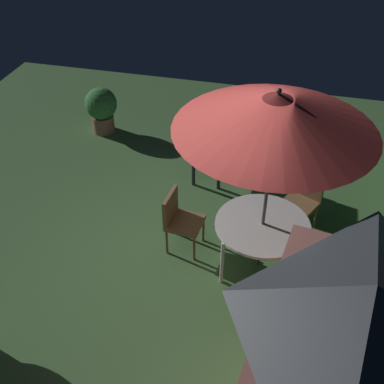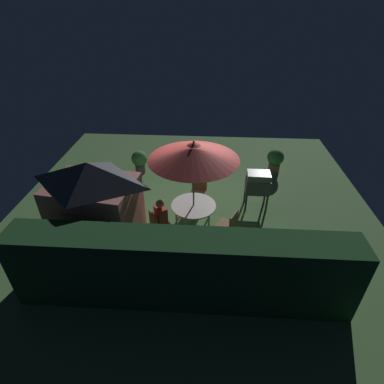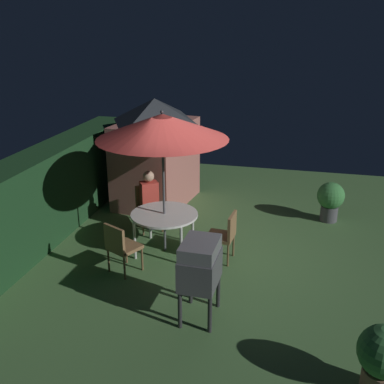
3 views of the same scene
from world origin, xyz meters
TOP-DOWN VIEW (x-y plane):
  - ground_plane at (0.00, 0.00)m, footprint 11.00×11.00m
  - garden_shed at (2.23, 1.97)m, footprint 2.26×1.77m
  - patio_table at (-0.10, 1.07)m, footprint 1.22×1.22m
  - patio_umbrella at (-0.10, 1.07)m, footprint 2.28×2.28m
  - bbq_grill at (-1.94, -0.01)m, footprint 0.71×0.52m
  - chair_near_shed at (0.78, 1.68)m, footprint 0.64×0.64m
  - chair_far_side at (-1.05, 1.55)m, footprint 0.62×0.62m
  - chair_toward_hedge at (-0.20, -0.06)m, footprint 0.50×0.50m
  - potted_plant_by_grill at (-2.89, -2.32)m, footprint 0.60×0.60m
  - person_in_red at (0.71, 1.63)m, footprint 0.39×0.42m

SIDE VIEW (x-z plane):
  - ground_plane at x=0.00m, z-range 0.00..0.00m
  - potted_plant_by_grill at x=-2.89m, z-range 0.05..0.94m
  - chair_near_shed at x=0.78m, z-range 0.07..0.97m
  - chair_far_side at x=-1.05m, z-range 0.07..0.97m
  - chair_toward_hedge at x=-0.20m, z-range 0.07..0.97m
  - patio_table at x=-0.10m, z-range 0.31..1.06m
  - person_in_red at x=0.71m, z-range 0.15..1.41m
  - bbq_grill at x=-1.94m, z-range 0.25..1.45m
  - garden_shed at x=2.23m, z-range 0.02..2.45m
  - patio_umbrella at x=-0.10m, z-range 1.03..3.66m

